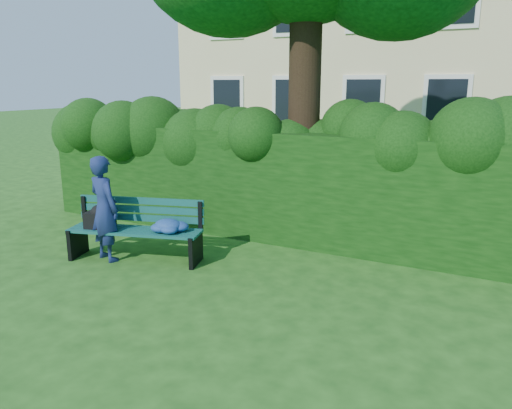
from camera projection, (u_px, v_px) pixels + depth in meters
The scene contains 4 objects.
ground at pixel (235, 285), 6.51m from camera, with size 80.00×80.00×0.00m, color #1F4A17.
hedge at pixel (301, 187), 8.19m from camera, with size 10.00×1.00×1.80m.
park_bench at pixel (137, 227), 7.34m from camera, with size 2.04×1.08×0.89m.
man_reading at pixel (104, 209), 7.27m from camera, with size 0.57×0.37×1.56m, color navy.
Camera 1 is at (3.05, -5.26, 2.56)m, focal length 35.00 mm.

